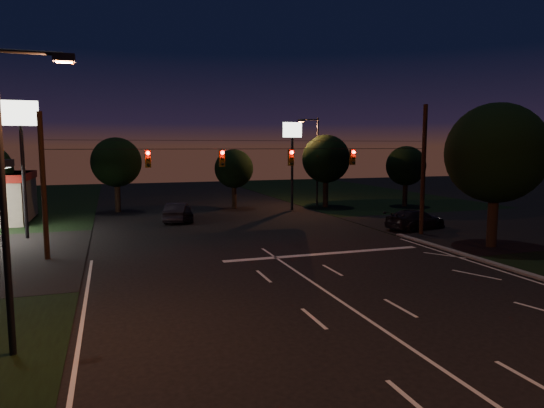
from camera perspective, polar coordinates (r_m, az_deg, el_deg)
name	(u,v)px	position (r m, az deg, el deg)	size (l,w,h in m)	color
ground	(387,333)	(17.12, 13.42, -14.50)	(140.00, 140.00, 0.00)	black
cross_street_right	(501,226)	(41.50, 25.34, -2.38)	(20.00, 16.00, 0.02)	black
stop_bar	(325,254)	(28.20, 6.24, -5.84)	(12.00, 0.50, 0.01)	silver
utility_pole_right	(421,234)	(35.66, 17.12, -3.44)	(0.30, 0.30, 9.00)	black
utility_pole_left	(48,260)	(29.34, -24.90, -5.95)	(0.28, 0.28, 8.00)	black
signal_span	(257,157)	(29.71, -1.73, 5.54)	(24.00, 0.40, 1.56)	black
pole_sign_left_near	(21,134)	(35.90, -27.43, 7.36)	(2.20, 0.30, 9.10)	black
pole_sign_right	(292,145)	(46.52, 2.40, 6.91)	(1.80, 0.30, 8.40)	black
street_light_left	(12,179)	(15.74, -28.28, 2.62)	(2.20, 0.35, 9.00)	black
street_light_right_far	(315,155)	(49.61, 5.08, 5.74)	(2.20, 0.35, 9.00)	black
tree_right_near	(494,154)	(32.35, 24.69, 5.34)	(6.00, 6.00, 8.76)	black
tree_far_b	(117,163)	(47.63, -17.82, 4.63)	(4.60, 4.60, 6.98)	black
tree_far_c	(234,169)	(48.05, -4.52, 4.11)	(3.80, 3.80, 5.86)	black
tree_far_d	(326,159)	(49.15, 6.32, 5.23)	(4.80, 4.80, 7.30)	black
tree_far_e	(405,166)	(51.33, 15.43, 4.29)	(4.00, 4.00, 6.18)	black
car_oncoming_a	(181,212)	(40.67, -10.65, -0.98)	(1.71, 4.26, 1.45)	black
car_oncoming_b	(177,212)	(40.52, -11.06, -0.95)	(1.64, 4.70, 1.55)	black
car_cross	(415,219)	(37.54, 16.53, -1.76)	(2.09, 5.14, 1.49)	black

